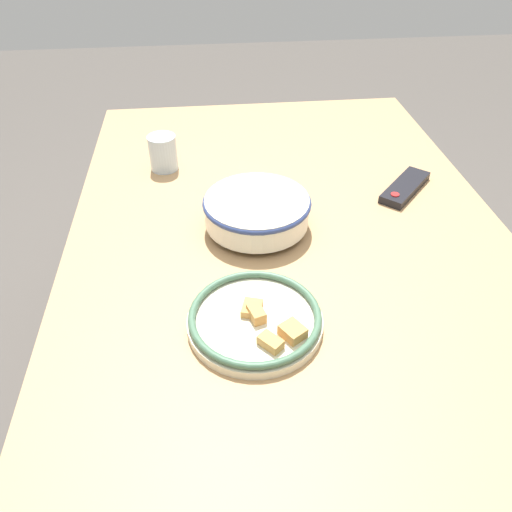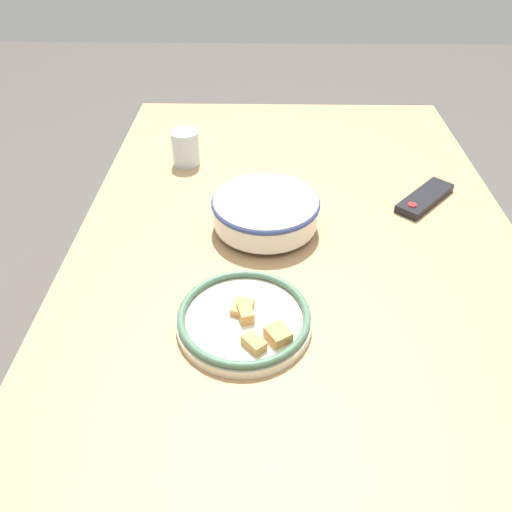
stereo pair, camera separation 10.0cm
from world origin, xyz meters
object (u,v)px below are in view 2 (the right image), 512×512
at_px(food_plate, 245,319).
at_px(tv_remote, 425,198).
at_px(noodle_bowl, 266,211).
at_px(drinking_glass, 186,148).

relative_size(food_plate, tv_remote, 1.38).
xyz_separation_m(noodle_bowl, food_plate, (0.31, -0.04, -0.03)).
distance_m(food_plate, tv_remote, 0.60).
height_order(tv_remote, drinking_glass, drinking_glass).
bearing_deg(food_plate, tv_remote, 134.70).
height_order(food_plate, tv_remote, food_plate).
relative_size(noodle_bowl, food_plate, 0.98).
bearing_deg(tv_remote, noodle_bowl, 59.28).
height_order(noodle_bowl, tv_remote, noodle_bowl).
bearing_deg(drinking_glass, tv_remote, 73.24).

